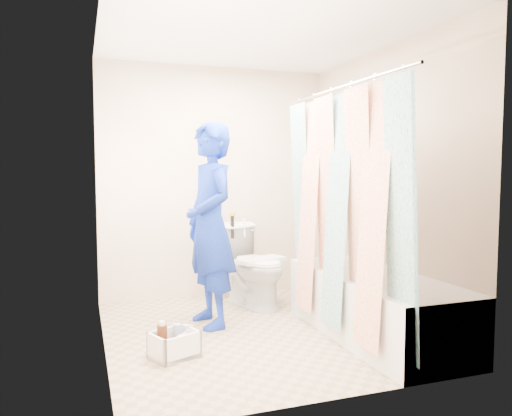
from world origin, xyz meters
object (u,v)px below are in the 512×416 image
object	(u,v)px
plumber	(210,225)
cleaning_caddy	(175,345)
bathtub	(375,304)
toilet	(252,265)

from	to	relation	value
plumber	cleaning_caddy	bearing A→B (deg)	-41.63
bathtub	plumber	world-z (taller)	plumber
bathtub	toilet	xyz separation A→B (m)	(-0.62, 1.21, 0.13)
bathtub	plumber	size ratio (longest dim) A/B	1.01
plumber	cleaning_caddy	world-z (taller)	plumber
plumber	cleaning_caddy	xyz separation A→B (m)	(-0.42, -0.64, -0.78)
cleaning_caddy	toilet	bearing A→B (deg)	26.86
toilet	cleaning_caddy	bearing A→B (deg)	-150.22
toilet	cleaning_caddy	world-z (taller)	toilet
bathtub	cleaning_caddy	world-z (taller)	bathtub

